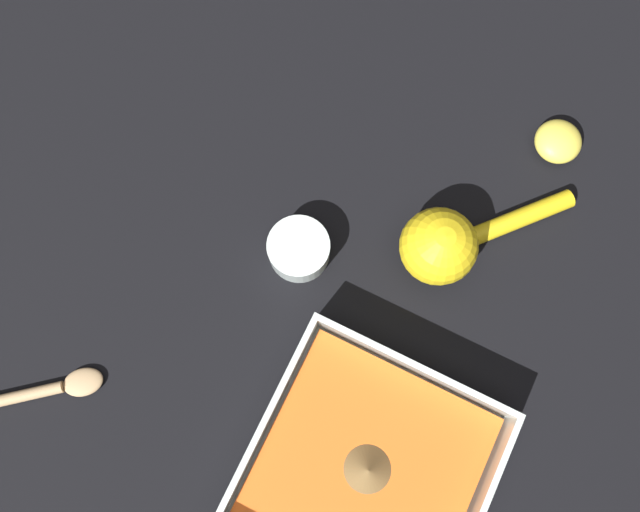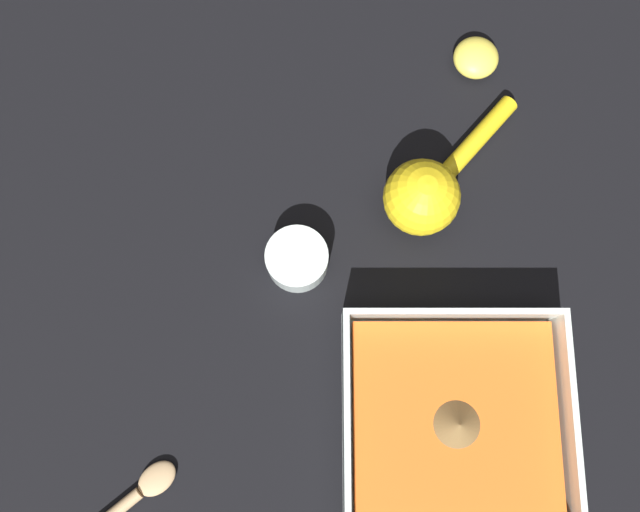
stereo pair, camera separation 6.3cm
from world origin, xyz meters
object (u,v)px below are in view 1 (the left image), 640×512
at_px(square_dish, 367,468).
at_px(lemon_half, 558,142).
at_px(spice_bowl, 299,250).
at_px(wooden_spoon, 16,397).
at_px(lemon_squeezer, 446,244).

bearing_deg(square_dish, lemon_half, -96.27).
height_order(spice_bowl, wooden_spoon, spice_bowl).
relative_size(spice_bowl, lemon_half, 1.28).
xyz_separation_m(lemon_squeezer, lemon_half, (-0.06, -0.16, -0.02)).
height_order(lemon_half, wooden_spoon, lemon_half).
height_order(spice_bowl, lemon_squeezer, lemon_squeezer).
bearing_deg(lemon_half, wooden_spoon, 51.80).
height_order(square_dish, spice_bowl, square_dish).
bearing_deg(lemon_half, spice_bowl, 49.49).
xyz_separation_m(square_dish, lemon_squeezer, (0.02, -0.23, 0.02)).
relative_size(lemon_squeezer, lemon_half, 3.27).
bearing_deg(spice_bowl, lemon_squeezer, -153.43).
distance_m(lemon_squeezer, lemon_half, 0.18).
distance_m(lemon_half, wooden_spoon, 0.62).
distance_m(square_dish, lemon_half, 0.40).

